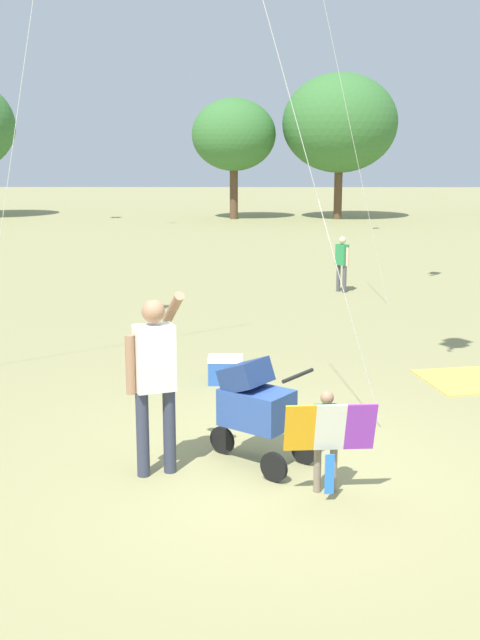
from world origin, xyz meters
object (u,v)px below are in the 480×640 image
at_px(person_adult_flyer, 155,371).
at_px(cooler_box, 225,370).
at_px(person_sitting_far, 342,259).
at_px(stroller, 255,403).
at_px(child_with_butterfly_kite, 327,432).

bearing_deg(person_adult_flyer, cooler_box, 79.33).
xyz_separation_m(person_adult_flyer, person_sitting_far, (2.84, 9.74, -0.30)).
xyz_separation_m(person_adult_flyer, cooler_box, (0.56, 2.95, -0.82)).
relative_size(person_sitting_far, cooler_box, 2.65).
bearing_deg(person_sitting_far, cooler_box, -108.56).
bearing_deg(person_adult_flyer, stroller, 16.57).
relative_size(person_adult_flyer, person_sitting_far, 1.45).
xyz_separation_m(child_with_butterfly_kite, person_sitting_far, (1.29, 10.18, 0.13)).
bearing_deg(stroller, cooler_box, 97.68).
xyz_separation_m(child_with_butterfly_kite, cooler_box, (-0.99, 3.39, -0.40)).
distance_m(person_adult_flyer, cooler_box, 3.12).
bearing_deg(person_sitting_far, person_adult_flyer, -106.23).
bearing_deg(person_adult_flyer, child_with_butterfly_kite, -15.74).
relative_size(child_with_butterfly_kite, person_sitting_far, 0.78).
distance_m(person_adult_flyer, stroller, 1.03).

